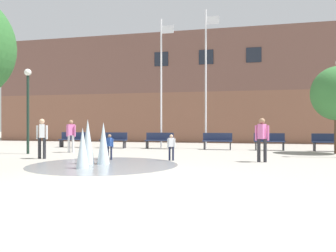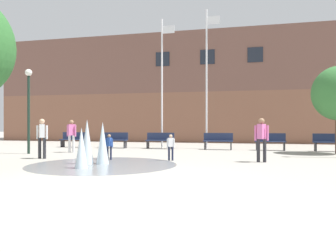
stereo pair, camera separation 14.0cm
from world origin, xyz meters
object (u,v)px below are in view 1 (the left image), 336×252
Objects in this scene: park_bench_under_left_flagpole at (114,140)px; adult_in_red at (42,135)px; teen_by_trashcan at (71,133)px; flagpole_right at (206,75)px; park_bench_far_left at (72,139)px; adult_near_bench at (262,136)px; child_running at (171,145)px; lamp_post_left_lane at (28,98)px; park_bench_under_right_flagpole at (217,141)px; park_bench_near_trashcan at (269,141)px; park_bench_center at (159,140)px; flagpole_left at (162,79)px; park_bench_far_right at (329,142)px; child_in_fountain at (110,145)px.

adult_in_red is (-0.44, -6.40, 0.45)m from park_bench_under_left_flagpole.
teen_by_trashcan is 0.20× the size of flagpole_right.
park_bench_far_left is 1.01× the size of adult_near_bench.
lamp_post_left_lane is at bearing -39.14° from child_running.
park_bench_near_trashcan is (2.74, 0.11, 0.00)m from park_bench_under_right_flagpole.
lamp_post_left_lane is (-7.11, 1.33, 2.00)m from child_running.
lamp_post_left_lane is at bearing -156.95° from park_bench_near_trashcan.
teen_by_trashcan is at bearing -135.76° from park_bench_center.
park_bench_near_trashcan is at bearing -31.40° from teen_by_trashcan.
flagpole_left reaches higher than lamp_post_left_lane.
park_bench_far_left is at bearing 179.99° from park_bench_far_right.
park_bench_near_trashcan is 1.01× the size of adult_near_bench.
adult_near_bench is at bearing -84.75° from child_in_fountain.
child_in_fountain is at bearing -93.43° from flagpole_left.
flagpole_right reaches higher than child_running.
park_bench_under_left_flagpole is 6.61m from child_in_fountain.
park_bench_under_right_flagpole is 2.74m from park_bench_near_trashcan.
park_bench_near_trashcan is 1.01× the size of teen_by_trashcan.
park_bench_far_left is 8.71m from park_bench_under_right_flagpole.
flagpole_left is at bearing 121.58° from adult_in_red.
lamp_post_left_lane reaches higher than child_in_fountain.
park_bench_center is at bearing -178.75° from park_bench_near_trashcan.
park_bench_under_left_flagpole is at bearing 142.03° from adult_in_red.
park_bench_under_left_flagpole is 1.00× the size of park_bench_far_right.
park_bench_far_right is at bearing 0.29° from park_bench_under_left_flagpole.
lamp_post_left_lane is (-14.06, -4.63, 2.10)m from park_bench_far_right.
adult_near_bench is 8.83m from flagpole_left.
flagpole_left is (-0.00, 0.60, 3.54)m from park_bench_center.
park_bench_far_right is 1.62× the size of child_running.
child_running is 7.66m from flagpole_left.
park_bench_center is 1.62× the size of child_running.
flagpole_right is (6.19, 4.08, 3.27)m from teen_by_trashcan.
adult_in_red is 0.40× the size of lamp_post_left_lane.
lamp_post_left_lane is at bearing -134.62° from flagpole_left.
adult_near_bench reaches higher than park_bench_under_left_flagpole.
park_bench_near_trashcan is (8.77, 0.18, 0.00)m from park_bench_under_left_flagpole.
park_bench_far_left is 8.01m from child_in_fountain.
park_bench_far_left is 1.01× the size of adult_in_red.
park_bench_near_trashcan is 1.62× the size of child_in_fountain.
adult_in_red reaches higher than child_in_fountain.
flagpole_right is 2.00× the size of lamp_post_left_lane.
adult_in_red is at bearing -116.35° from park_bench_center.
park_bench_under_left_flagpole is 1.01× the size of teen_by_trashcan.
child_running is (-6.95, -5.96, 0.10)m from park_bench_far_right.
park_bench_under_left_flagpole is at bearing -166.85° from flagpole_left.
park_bench_center is 3.59m from flagpole_left.
park_bench_far_right is 1.62× the size of child_in_fountain.
park_bench_near_trashcan is at bearing 91.50° from adult_in_red.
lamp_post_left_lane is (-5.14, -5.21, -1.44)m from flagpole_left.
park_bench_far_left is at bearing -92.65° from adult_near_bench.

